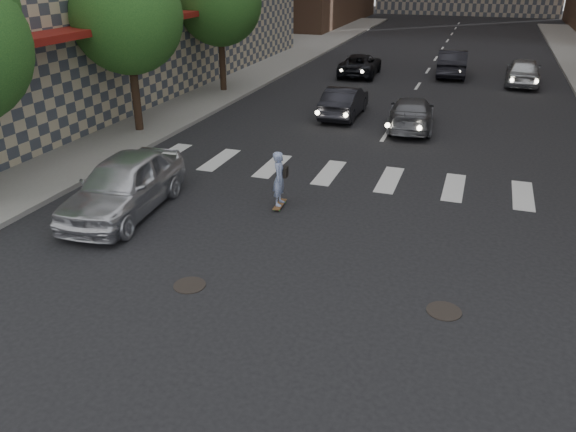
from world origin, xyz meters
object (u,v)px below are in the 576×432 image
silver_sedan (124,185)px  traffic_car_a (344,102)px  tree_b (130,11)px  traffic_car_e (452,63)px  traffic_car_b (411,113)px  traffic_car_d (523,71)px  skateboarder (280,179)px  traffic_car_c (360,65)px

silver_sedan → traffic_car_a: silver_sedan is taller
tree_b → traffic_car_e: (10.95, 16.53, -3.87)m
traffic_car_b → traffic_car_d: traffic_car_d is taller
traffic_car_a → skateboarder: bearing=93.3°
traffic_car_b → traffic_car_e: bearing=-98.6°
traffic_car_d → silver_sedan: bearing=65.0°
silver_sedan → traffic_car_b: (6.29, 11.16, -0.17)m
traffic_car_a → traffic_car_c: (-1.43, 9.76, -0.03)m
traffic_car_e → skateboarder: bearing=79.0°
traffic_car_a → silver_sedan: bearing=74.6°
traffic_car_b → traffic_car_e: (0.72, 12.39, 0.13)m
traffic_car_c → silver_sedan: bearing=82.6°
skateboarder → traffic_car_d: 21.53m
traffic_car_c → traffic_car_e: bearing=-165.1°
tree_b → silver_sedan: bearing=-60.7°
skateboarder → traffic_car_e: skateboarder is taller
tree_b → traffic_car_a: (7.15, 5.11, -3.98)m
traffic_car_d → traffic_car_e: bearing=-19.2°
traffic_car_b → traffic_car_e: traffic_car_e is taller
traffic_car_c → traffic_car_d: bearing=178.4°
traffic_car_b → traffic_car_a: bearing=-22.8°
silver_sedan → traffic_car_c: bearing=80.3°
silver_sedan → traffic_car_c: silver_sedan is taller
silver_sedan → traffic_car_e: silver_sedan is taller
silver_sedan → traffic_car_e: (7.01, 23.56, -0.03)m
silver_sedan → traffic_car_d: (10.94, 22.09, -0.05)m
traffic_car_a → traffic_car_b: traffic_car_a is taller
traffic_car_b → traffic_car_d: 11.87m
traffic_car_a → traffic_car_c: bearing=-82.2°
tree_b → traffic_car_a: size_ratio=1.63×
skateboarder → traffic_car_c: skateboarder is taller
silver_sedan → traffic_car_d: bearing=58.6°
traffic_car_a → traffic_car_c: traffic_car_a is taller
traffic_car_d → traffic_car_e: (-3.93, 1.47, 0.02)m
tree_b → traffic_car_b: 11.74m
tree_b → traffic_car_e: tree_b is taller
traffic_car_a → traffic_car_d: 12.60m
skateboarder → tree_b: bearing=142.1°
traffic_car_e → traffic_car_a: bearing=68.7°
traffic_car_b → traffic_car_e: 12.41m
traffic_car_d → traffic_car_b: bearing=68.3°
traffic_car_e → traffic_car_c: bearing=14.7°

